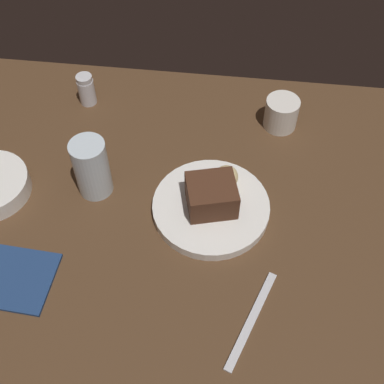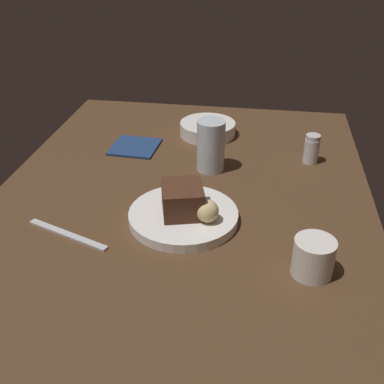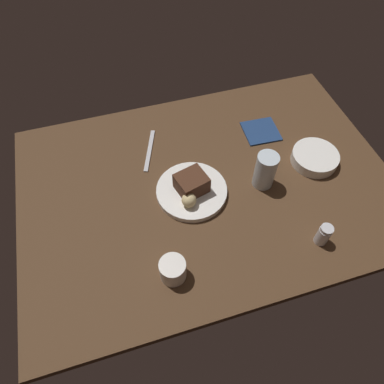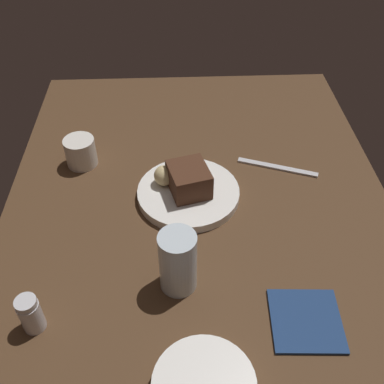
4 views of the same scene
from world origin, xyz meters
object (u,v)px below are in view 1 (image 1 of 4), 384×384
Objects in this scene: folded_napkin at (18,279)px; coffee_cup at (281,113)px; dessert_plate at (211,207)px; salt_shaker at (86,90)px; water_glass at (92,168)px; bread_roll at (226,177)px; chocolate_cake_slice at (211,195)px; butter_knife at (252,320)px.

coffee_cup is at bearing 44.28° from folded_napkin.
coffee_cup is (12.76, 24.86, 2.44)cm from dessert_plate.
water_glass is (7.62, -24.39, 2.63)cm from salt_shaker.
dessert_plate is 4.95× the size of bread_roll.
water_glass is at bearing -148.32° from coffee_cup.
chocolate_cake_slice is at bearing 30.24° from folded_napkin.
water_glass reaches higher than folded_napkin.
salt_shaker reaches higher than coffee_cup.
water_glass reaches higher than coffee_cup.
folded_napkin is (-31.96, -18.63, -4.67)cm from chocolate_cake_slice.
dessert_plate is at bearing -117.17° from coffee_cup.
salt_shaker is at bearing 177.05° from coffee_cup.
bread_roll is 25.72cm from water_glass.
salt_shaker is at bearing 107.35° from water_glass.
salt_shaker is 0.60× the size of folded_napkin.
bread_roll reaches higher than dessert_plate.
dessert_plate is 2.49× the size of chocolate_cake_slice.
dessert_plate is 1.78× the size of water_glass.
water_glass is at bearing 67.62° from folded_napkin.
folded_napkin reaches higher than butter_knife.
salt_shaker is 1.03× the size of coffee_cup.
folded_napkin is (-44.73, -43.62, -3.14)cm from coffee_cup.
chocolate_cake_slice is 28.11cm from coffee_cup.
butter_knife is at bearing -67.61° from dessert_plate.
water_glass is (-25.52, -2.47, 2.01)cm from bread_roll.
chocolate_cake_slice is 41.09cm from salt_shaker.
coffee_cup is at bearing 62.23° from bread_roll.
bread_roll is at bearing -117.77° from coffee_cup.
coffee_cup reaches higher than bread_roll.
dessert_plate is 3.03× the size of salt_shaker.
salt_shaker is at bearing 138.45° from chocolate_cake_slice.
chocolate_cake_slice reaches higher than butter_knife.
water_glass is 1.74× the size of coffee_cup.
chocolate_cake_slice is at bearing -7.03° from water_glass.
dessert_plate reaches higher than butter_knife.
dessert_plate reaches higher than folded_napkin.
dessert_plate is at bearing -6.71° from water_glass.
salt_shaker is at bearing 88.47° from folded_napkin.
coffee_cup is (35.88, 22.14, -2.83)cm from water_glass.
salt_shaker reaches higher than folded_napkin.
folded_napkin is at bearing -145.13° from bread_roll.
salt_shaker reaches higher than butter_knife.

